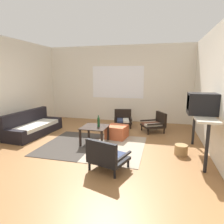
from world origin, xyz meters
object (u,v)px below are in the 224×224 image
glass_bottle (99,122)px  armchair_by_window (123,119)px  armchair_corner (155,123)px  clay_vase (199,106)px  coffee_table (95,130)px  crt_television (203,104)px  wicker_basket (181,150)px  ottoman_orange (117,132)px  armchair_striped_foreground (107,156)px  couch (33,127)px  console_shelf (201,119)px

glass_bottle → armchair_by_window: bearing=81.7°
armchair_by_window → armchair_corner: (1.06, -0.39, 0.02)m
clay_vase → coffee_table: bearing=-178.3°
crt_television → wicker_basket: bearing=166.3°
ottoman_orange → armchair_corner: bearing=41.7°
armchair_striped_foreground → glass_bottle: bearing=113.6°
armchair_striped_foreground → ottoman_orange: (-0.23, 1.82, -0.10)m
couch → wicker_basket: couch is taller
armchair_corner → coffee_table: bearing=-134.9°
console_shelf → couch: bearing=173.6°
clay_vase → glass_bottle: clay_vase is taller
armchair_striped_foreground → wicker_basket: bearing=38.0°
armchair_by_window → wicker_basket: 2.62m
ottoman_orange → clay_vase: 2.15m
coffee_table → clay_vase: bearing=1.7°
armchair_by_window → console_shelf: (1.99, -1.99, 0.55)m
glass_bottle → crt_television: bearing=-8.3°
armchair_striped_foreground → crt_television: 2.12m
coffee_table → armchair_striped_foreground: 1.43m
armchair_by_window → ottoman_orange: armchair_by_window is taller
coffee_table → glass_bottle: (0.09, 0.03, 0.19)m
armchair_striped_foreground → wicker_basket: size_ratio=2.80×
coffee_table → crt_television: crt_television is taller
armchair_corner → couch: bearing=-161.7°
ottoman_orange → crt_television: crt_television is taller
armchair_by_window → ottoman_orange: bearing=-86.3°
armchair_striped_foreground → crt_television: size_ratio=1.36×
wicker_basket → armchair_corner: bearing=110.0°
armchair_striped_foreground → ottoman_orange: 1.83m
ottoman_orange → armchair_striped_foreground: bearing=-82.9°
armchair_by_window → wicker_basket: armchair_by_window is taller
armchair_striped_foreground → glass_bottle: (-0.57, 1.30, 0.28)m
couch → coffee_table: bearing=-8.7°
clay_vase → glass_bottle: 2.30m
armchair_corner → ottoman_orange: bearing=-138.3°
coffee_table → glass_bottle: bearing=16.9°
coffee_table → armchair_by_window: bearing=78.9°
couch → ottoman_orange: couch is taller
couch → armchair_corner: 3.56m
ottoman_orange → glass_bottle: size_ratio=1.83×
armchair_corner → console_shelf: (0.94, -1.60, 0.53)m
coffee_table → armchair_corner: (1.41, 1.42, -0.09)m
coffee_table → armchair_by_window: size_ratio=0.96×
coffee_table → ottoman_orange: (0.44, 0.55, -0.18)m
console_shelf → crt_television: (-0.00, -0.12, 0.32)m
coffee_table → ottoman_orange: coffee_table is taller
wicker_basket → ottoman_orange: bearing=154.0°
couch → armchair_corner: couch is taller
coffee_table → console_shelf: bearing=-4.5°
couch → glass_bottle: (2.06, -0.27, 0.34)m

